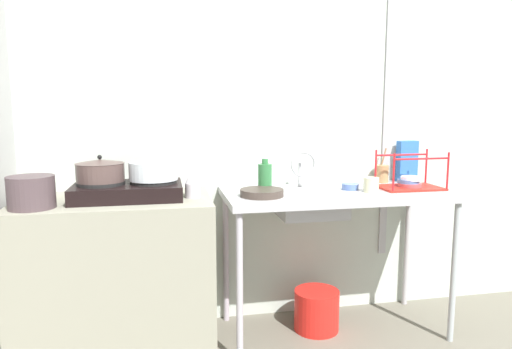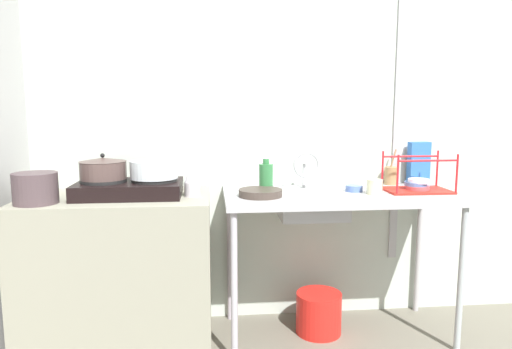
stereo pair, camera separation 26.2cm
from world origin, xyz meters
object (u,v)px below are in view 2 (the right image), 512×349
object	(u,v)px
percolator	(192,181)
faucet	(306,166)
bottle_by_sink	(266,177)
sink_basin	(311,205)
frying_pan	(260,193)
small_bowl_on_drainboard	(354,188)
cup_by_rack	(374,187)
cereal_box	(419,163)
utensil_jar	(391,175)
pot_on_right_burner	(154,169)
dish_rack	(417,185)
bucket_on_floor	(319,313)
stove	(129,188)
pot_beside_stove	(35,188)
pot_on_left_burner	(103,168)

from	to	relation	value
percolator	faucet	xyz separation A→B (m)	(0.67, 0.16, 0.06)
percolator	bottle_by_sink	distance (m)	0.43
sink_basin	frying_pan	size ratio (longest dim) A/B	1.57
percolator	small_bowl_on_drainboard	xyz separation A→B (m)	(0.94, 0.06, -0.07)
cup_by_rack	cereal_box	world-z (taller)	cereal_box
cereal_box	utensil_jar	bearing A→B (deg)	177.17
percolator	small_bowl_on_drainboard	bearing A→B (deg)	3.74
small_bowl_on_drainboard	utensil_jar	xyz separation A→B (m)	(0.31, 0.22, 0.04)
cup_by_rack	bottle_by_sink	bearing A→B (deg)	167.80
pot_on_right_burner	small_bowl_on_drainboard	size ratio (longest dim) A/B	2.55
dish_rack	cup_by_rack	size ratio (longest dim) A/B	4.09
percolator	dish_rack	xyz separation A→B (m)	(1.31, 0.02, -0.05)
percolator	sink_basin	bearing A→B (deg)	2.36
bottle_by_sink	bucket_on_floor	distance (m)	0.89
cup_by_rack	cereal_box	bearing A→B (deg)	39.11
bottle_by_sink	cup_by_rack	bearing A→B (deg)	-12.20
cup_by_rack	small_bowl_on_drainboard	distance (m)	0.14
stove	pot_beside_stove	bearing A→B (deg)	-160.67
stove	cup_by_rack	bearing A→B (deg)	-3.23
cup_by_rack	bottle_by_sink	world-z (taller)	bottle_by_sink
dish_rack	cereal_box	bearing A→B (deg)	64.66
sink_basin	pot_on_left_burner	bearing A→B (deg)	179.53
pot_on_left_burner	small_bowl_on_drainboard	xyz separation A→B (m)	(1.43, 0.02, -0.14)
frying_pan	dish_rack	distance (m)	0.94
pot_on_right_burner	frying_pan	distance (m)	0.61
pot_on_right_burner	bucket_on_floor	size ratio (longest dim) A/B	0.95
pot_beside_stove	cereal_box	distance (m)	2.27
dish_rack	cereal_box	distance (m)	0.32
pot_on_right_burner	utensil_jar	bearing A→B (deg)	9.35
cup_by_rack	cereal_box	xyz separation A→B (m)	(0.41, 0.34, 0.09)
cup_by_rack	bottle_by_sink	size ratio (longest dim) A/B	0.46
stove	bottle_by_sink	xyz separation A→B (m)	(0.77, 0.05, 0.04)
faucet	utensil_jar	distance (m)	0.60
bottle_by_sink	faucet	bearing A→B (deg)	14.69
stove	pot_on_right_burner	xyz separation A→B (m)	(0.14, 0.00, 0.10)
stove	pot_on_left_burner	distance (m)	0.18
stove	pot_beside_stove	world-z (taller)	pot_beside_stove
dish_rack	sink_basin	bearing A→B (deg)	179.60
pot_on_left_burner	cup_by_rack	world-z (taller)	pot_on_left_burner
pot_beside_stove	stove	bearing A→B (deg)	19.33
stove	faucet	size ratio (longest dim) A/B	2.48
pot_beside_stove	bottle_by_sink	size ratio (longest dim) A/B	1.14
pot_beside_stove	sink_basin	xyz separation A→B (m)	(1.47, 0.15, -0.15)
faucet	cup_by_rack	bearing A→B (deg)	-29.05
pot_on_right_burner	dish_rack	distance (m)	1.53
sink_basin	faucet	world-z (taller)	faucet
dish_rack	cup_by_rack	world-z (taller)	dish_rack
dish_rack	pot_on_right_burner	bearing A→B (deg)	179.47
bottle_by_sink	cereal_box	xyz separation A→B (m)	(1.02, 0.20, 0.05)
dish_rack	bottle_by_sink	xyz separation A→B (m)	(-0.89, 0.07, 0.05)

